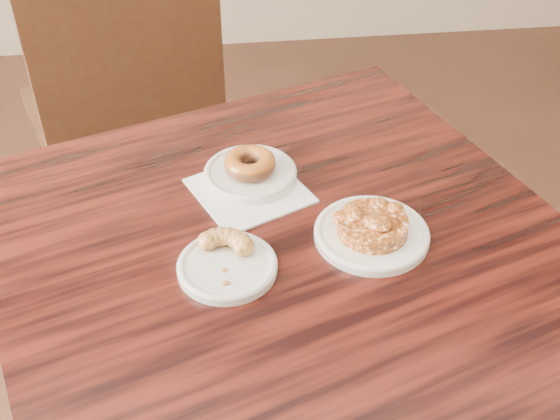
{
  "coord_description": "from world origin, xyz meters",
  "views": [
    {
      "loc": [
        -0.3,
        -0.51,
        1.47
      ],
      "look_at": [
        -0.2,
        0.3,
        0.8
      ],
      "focal_mm": 45.0,
      "sensor_mm": 36.0,
      "label": 1
    }
  ],
  "objects": [
    {
      "name": "plate_fritter",
      "position": [
        -0.06,
        0.27,
        0.76
      ],
      "size": [
        0.18,
        0.18,
        0.01
      ],
      "primitive_type": "cylinder",
      "color": "white",
      "rests_on": "cafe_table"
    },
    {
      "name": "plate_cruller",
      "position": [
        -0.29,
        0.23,
        0.76
      ],
      "size": [
        0.15,
        0.15,
        0.01
      ],
      "primitive_type": "cylinder",
      "color": "white",
      "rests_on": "cafe_table"
    },
    {
      "name": "glazed_donut",
      "position": [
        -0.24,
        0.45,
        0.78
      ],
      "size": [
        0.09,
        0.09,
        0.03
      ],
      "primitive_type": "torus",
      "color": "brown",
      "rests_on": "plate_donut"
    },
    {
      "name": "apple_fritter",
      "position": [
        -0.06,
        0.27,
        0.78
      ],
      "size": [
        0.14,
        0.14,
        0.04
      ],
      "primitive_type": null,
      "color": "#401E06",
      "rests_on": "plate_fritter"
    },
    {
      "name": "cruller_fragment",
      "position": [
        -0.29,
        0.23,
        0.78
      ],
      "size": [
        0.1,
        0.1,
        0.03
      ],
      "primitive_type": null,
      "color": "brown",
      "rests_on": "plate_cruller"
    },
    {
      "name": "plate_donut",
      "position": [
        -0.24,
        0.45,
        0.76
      ],
      "size": [
        0.16,
        0.16,
        0.01
      ],
      "primitive_type": "cylinder",
      "color": "silver",
      "rests_on": "napkin"
    },
    {
      "name": "chair_far",
      "position": [
        -0.54,
        1.19,
        0.45
      ],
      "size": [
        0.63,
        0.63,
        0.9
      ],
      "primitive_type": null,
      "rotation": [
        0.0,
        0.0,
        3.48
      ],
      "color": "black",
      "rests_on": "floor"
    },
    {
      "name": "cafe_table",
      "position": [
        -0.2,
        0.27,
        0.38
      ],
      "size": [
        1.09,
        1.09,
        0.75
      ],
      "primitive_type": "cube",
      "rotation": [
        0.0,
        0.0,
        0.33
      ],
      "color": "black",
      "rests_on": "floor"
    },
    {
      "name": "napkin",
      "position": [
        -0.24,
        0.41,
        0.75
      ],
      "size": [
        0.22,
        0.22,
        0.0
      ],
      "primitive_type": "cube",
      "rotation": [
        0.0,
        0.0,
        0.42
      ],
      "color": "white",
      "rests_on": "cafe_table"
    }
  ]
}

